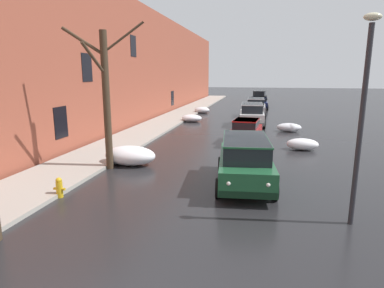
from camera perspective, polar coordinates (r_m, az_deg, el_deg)
name	(u,v)px	position (r m, az deg, el deg)	size (l,w,h in m)	color
left_sidewalk_slab	(140,134)	(23.16, -8.96, 1.77)	(3.09, 80.00, 0.14)	#A8A399
brick_townhouse_facade	(109,62)	(23.62, -14.13, 13.56)	(0.63, 80.00, 9.82)	#9E4C38
snow_bank_near_corner_left	(129,156)	(15.55, -10.79, -2.02)	(2.41, 1.47, 0.89)	white
snow_bank_along_left_kerb	(303,144)	(19.29, 18.73, -0.06)	(1.73, 0.95, 0.64)	white
snow_bank_mid_block_left	(203,110)	(35.54, 1.84, 5.91)	(1.62, 1.19, 0.67)	white
snow_bank_near_corner_right	(290,127)	(25.08, 16.56, 2.76)	(1.76, 1.01, 0.63)	white
snow_bank_along_right_kerb	(191,118)	(29.07, -0.12, 4.49)	(1.79, 1.31, 0.64)	white
bare_tree_second_along_sidewalk	(105,95)	(14.68, -14.79, 8.17)	(3.22, 1.81, 6.31)	#423323
suv_green_approaching_near_lane	(245,159)	(12.60, 9.18, -2.67)	(2.44, 4.90, 1.82)	#1E5633
sedan_red_parked_kerbside_close	(246,131)	(20.41, 9.30, 2.31)	(2.11, 4.13, 1.42)	red
suv_white_parked_kerbside_mid	(252,114)	(27.09, 10.32, 5.18)	(2.23, 4.56, 1.82)	silver
suv_silver_parked_far_down_block	(256,107)	(33.09, 10.99, 6.38)	(2.05, 4.48, 1.82)	#B7B7BC
sedan_darkblue_queued_behind_truck	(260,103)	(40.61, 11.71, 7.04)	(2.00, 4.06, 1.42)	navy
suv_black_at_far_intersection	(260,97)	(47.68, 11.63, 8.05)	(2.25, 4.85, 1.82)	black
fire_hydrant	(59,187)	(12.22, -22.02, -6.99)	(0.42, 0.22, 0.71)	gold
street_lamp_post	(362,112)	(9.80, 27.44, 4.96)	(0.44, 0.24, 5.66)	#28282D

